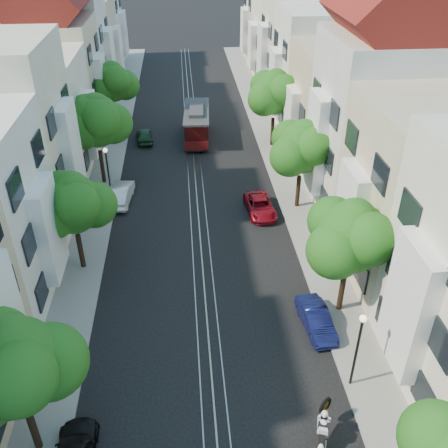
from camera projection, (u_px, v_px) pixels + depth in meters
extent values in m
plane|color=black|center=(194.00, 163.00, 42.57)|extent=(200.00, 200.00, 0.00)
cube|color=gray|center=(278.00, 159.00, 43.07)|extent=(2.50, 80.00, 0.12)
cube|color=gray|center=(108.00, 165.00, 42.01)|extent=(2.50, 80.00, 0.12)
cube|color=gray|center=(188.00, 163.00, 42.53)|extent=(0.06, 80.00, 0.02)
cube|color=gray|center=(194.00, 163.00, 42.57)|extent=(0.06, 80.00, 0.02)
cube|color=gray|center=(200.00, 163.00, 42.61)|extent=(0.06, 80.00, 0.02)
cube|color=tan|center=(194.00, 163.00, 42.57)|extent=(0.08, 80.00, 0.01)
cube|color=white|center=(410.00, 307.00, 20.55)|extent=(0.90, 3.04, 6.05)
cube|color=beige|center=(420.00, 199.00, 27.33)|extent=(7.00, 8.00, 10.00)
cube|color=white|center=(351.00, 214.00, 27.49)|extent=(0.90, 3.04, 5.50)
cube|color=silver|center=(374.00, 127.00, 33.50)|extent=(7.00, 8.00, 12.00)
cube|color=white|center=(317.00, 142.00, 33.74)|extent=(0.90, 3.04, 6.60)
cube|color=#C6B28C|center=(338.00, 108.00, 41.01)|extent=(7.00, 8.00, 9.00)
cube|color=white|center=(292.00, 118.00, 41.13)|extent=(0.90, 3.04, 4.95)
cube|color=white|center=(316.00, 71.00, 47.32)|extent=(7.00, 8.00, 10.50)
cube|color=white|center=(276.00, 81.00, 47.49)|extent=(0.90, 3.04, 5.78)
cube|color=beige|center=(298.00, 46.00, 53.75)|extent=(7.00, 8.00, 11.50)
cube|color=white|center=(263.00, 55.00, 53.97)|extent=(0.90, 3.04, 6.32)
cube|color=silver|center=(284.00, 39.00, 61.00)|extent=(7.00, 8.00, 9.50)
cube|color=white|center=(253.00, 46.00, 61.13)|extent=(0.90, 3.04, 5.23)
cube|color=beige|center=(273.00, 23.00, 67.57)|extent=(7.00, 8.00, 10.00)
cube|color=white|center=(245.00, 30.00, 67.73)|extent=(0.90, 3.04, 5.50)
cube|color=white|center=(2.00, 333.00, 19.41)|extent=(0.90, 3.04, 5.93)
cube|color=white|center=(47.00, 230.00, 26.34)|extent=(0.90, 3.04, 5.39)
cube|color=beige|center=(8.00, 141.00, 31.82)|extent=(7.00, 8.00, 11.76)
cube|color=white|center=(71.00, 152.00, 32.60)|extent=(0.90, 3.04, 6.47)
cube|color=silver|center=(40.00, 118.00, 39.32)|extent=(7.00, 8.00, 8.82)
cube|color=white|center=(90.00, 125.00, 39.98)|extent=(0.90, 3.04, 4.85)
cube|color=beige|center=(58.00, 79.00, 45.63)|extent=(7.00, 8.00, 10.29)
cube|color=white|center=(101.00, 87.00, 46.35)|extent=(0.90, 3.04, 5.66)
cube|color=silver|center=(72.00, 52.00, 52.07)|extent=(7.00, 8.00, 11.27)
cube|color=white|center=(110.00, 60.00, 52.83)|extent=(0.90, 3.04, 6.20)
cube|color=#C6B28C|center=(85.00, 44.00, 59.31)|extent=(7.00, 8.00, 9.31)
cube|color=white|center=(118.00, 49.00, 59.98)|extent=(0.90, 3.04, 5.12)
cube|color=white|center=(93.00, 27.00, 65.88)|extent=(7.00, 8.00, 9.80)
cube|color=white|center=(123.00, 33.00, 66.58)|extent=(0.90, 3.04, 5.39)
cylinder|color=black|center=(342.00, 291.00, 26.44)|extent=(0.30, 0.30, 2.45)
sphere|color=#1A5314|center=(351.00, 237.00, 24.57)|extent=(3.64, 3.64, 3.64)
sphere|color=#1A5314|center=(368.00, 236.00, 25.28)|extent=(2.91, 2.91, 2.91)
sphere|color=#1A5314|center=(335.00, 251.00, 24.08)|extent=(2.84, 2.84, 2.84)
sphere|color=#1A5314|center=(355.00, 220.00, 24.17)|extent=(2.18, 2.18, 2.18)
cylinder|color=black|center=(298.00, 191.00, 35.68)|extent=(0.30, 0.30, 2.38)
sphere|color=#1A5314|center=(302.00, 148.00, 33.86)|extent=(3.54, 3.54, 3.54)
sphere|color=#1A5314|center=(315.00, 150.00, 34.58)|extent=(2.83, 2.83, 2.83)
sphere|color=#1A5314|center=(290.00, 157.00, 33.37)|extent=(2.76, 2.76, 2.76)
sphere|color=#1A5314|center=(304.00, 135.00, 33.47)|extent=(2.12, 2.12, 2.12)
cylinder|color=black|center=(272.00, 131.00, 44.87)|extent=(0.30, 0.30, 2.52)
sphere|color=#1A5314|center=(274.00, 93.00, 42.94)|extent=(3.74, 3.74, 3.74)
sphere|color=#1A5314|center=(286.00, 95.00, 43.66)|extent=(3.00, 3.00, 3.00)
sphere|color=#1A5314|center=(265.00, 99.00, 42.45)|extent=(2.92, 2.92, 2.92)
sphere|color=#1A5314|center=(276.00, 82.00, 42.55)|extent=(2.25, 2.25, 2.25)
cylinder|color=black|center=(33.00, 427.00, 19.53)|extent=(0.30, 0.30, 2.45)
sphere|color=#1A5314|center=(13.00, 367.00, 17.65)|extent=(3.64, 3.64, 3.64)
sphere|color=#1A5314|center=(50.00, 361.00, 18.37)|extent=(2.91, 2.91, 2.91)
sphere|color=#1A5314|center=(11.00, 346.00, 17.26)|extent=(2.18, 2.18, 2.18)
cylinder|color=black|center=(81.00, 251.00, 29.63)|extent=(0.30, 0.30, 2.27)
sphere|color=#1A5314|center=(72.00, 204.00, 27.90)|extent=(3.38, 3.38, 3.38)
sphere|color=#1A5314|center=(94.00, 205.00, 28.61)|extent=(2.70, 2.70, 2.70)
sphere|color=#1A5314|center=(53.00, 216.00, 27.40)|extent=(2.64, 2.64, 2.64)
sphere|color=#1A5314|center=(71.00, 189.00, 27.50)|extent=(2.03, 2.03, 2.03)
cylinder|color=black|center=(102.00, 166.00, 38.76)|extent=(0.30, 0.30, 2.62)
sphere|color=#1A5314|center=(96.00, 121.00, 36.76)|extent=(3.90, 3.90, 3.90)
sphere|color=#1A5314|center=(112.00, 123.00, 37.47)|extent=(3.12, 3.12, 3.12)
sphere|color=#1A5314|center=(82.00, 129.00, 36.26)|extent=(3.04, 3.04, 3.04)
sphere|color=#1A5314|center=(95.00, 109.00, 36.36)|extent=(2.34, 2.34, 2.34)
cylinder|color=black|center=(116.00, 117.00, 48.05)|extent=(0.30, 0.30, 2.38)
sphere|color=#1A5314|center=(112.00, 83.00, 46.23)|extent=(3.54, 3.54, 3.54)
sphere|color=#1A5314|center=(125.00, 85.00, 46.95)|extent=(2.83, 2.83, 2.83)
sphere|color=#1A5314|center=(101.00, 88.00, 45.74)|extent=(2.76, 2.76, 2.76)
sphere|color=#1A5314|center=(112.00, 73.00, 45.84)|extent=(2.12, 2.12, 2.12)
cylinder|color=black|center=(356.00, 352.00, 21.77)|extent=(0.12, 0.12, 4.00)
sphere|color=#FFF2CC|center=(363.00, 319.00, 20.69)|extent=(0.32, 0.32, 0.32)
cylinder|color=black|center=(109.00, 176.00, 35.94)|extent=(0.12, 0.12, 4.00)
sphere|color=#FFF2CC|center=(105.00, 150.00, 34.86)|extent=(0.32, 0.32, 0.32)
torus|color=black|center=(321.00, 445.00, 20.01)|extent=(0.42, 0.83, 0.82)
torus|color=black|center=(325.00, 406.00, 20.66)|extent=(0.70, 0.62, 0.80)
ellipsoid|color=white|center=(323.00, 423.00, 20.18)|extent=(0.81, 1.21, 0.98)
ellipsoid|color=white|center=(323.00, 426.00, 19.84)|extent=(0.58, 0.71, 0.55)
cube|color=black|center=(322.00, 439.00, 19.61)|extent=(0.41, 0.61, 0.41)
cube|color=silver|center=(323.00, 427.00, 19.82)|extent=(0.54, 0.68, 0.26)
sphere|color=black|center=(324.00, 417.00, 20.05)|extent=(0.29, 0.29, 0.29)
cube|color=black|center=(197.00, 134.00, 46.80)|extent=(2.48, 7.33, 0.27)
cube|color=#460B0C|center=(197.00, 123.00, 46.21)|extent=(2.42, 4.63, 2.17)
cube|color=beige|center=(197.00, 115.00, 45.77)|extent=(2.47, 4.68, 0.54)
cube|color=#2D2D30|center=(196.00, 111.00, 45.58)|extent=(2.66, 7.34, 0.16)
cube|color=#2D2D30|center=(196.00, 109.00, 45.46)|extent=(1.49, 4.13, 0.32)
imported|color=#0D1141|center=(316.00, 319.00, 25.70)|extent=(1.59, 3.64, 1.16)
imported|color=maroon|center=(260.00, 206.00, 35.39)|extent=(2.10, 4.09, 1.11)
imported|color=silver|center=(121.00, 194.00, 36.66)|extent=(1.83, 4.20, 1.34)
imported|color=#13311E|center=(144.00, 135.00, 46.13)|extent=(1.79, 3.65, 1.20)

